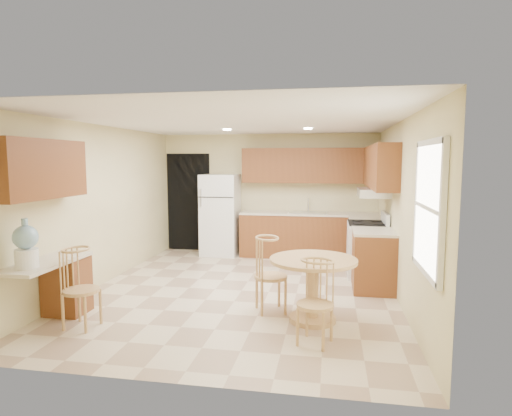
% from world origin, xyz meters
% --- Properties ---
extents(floor, '(5.50, 5.50, 0.00)m').
position_xyz_m(floor, '(0.00, 0.00, 0.00)').
color(floor, beige).
rests_on(floor, ground).
extents(ceiling, '(4.50, 5.50, 0.02)m').
position_xyz_m(ceiling, '(0.00, 0.00, 2.50)').
color(ceiling, white).
rests_on(ceiling, wall_back).
extents(wall_back, '(4.50, 0.02, 2.50)m').
position_xyz_m(wall_back, '(0.00, 2.75, 1.25)').
color(wall_back, beige).
rests_on(wall_back, floor).
extents(wall_front, '(4.50, 0.02, 2.50)m').
position_xyz_m(wall_front, '(0.00, -2.75, 1.25)').
color(wall_front, beige).
rests_on(wall_front, floor).
extents(wall_left, '(0.02, 5.50, 2.50)m').
position_xyz_m(wall_left, '(-2.25, 0.00, 1.25)').
color(wall_left, beige).
rests_on(wall_left, floor).
extents(wall_right, '(0.02, 5.50, 2.50)m').
position_xyz_m(wall_right, '(2.25, 0.00, 1.25)').
color(wall_right, beige).
rests_on(wall_right, floor).
extents(doorway, '(0.90, 0.02, 2.10)m').
position_xyz_m(doorway, '(-1.75, 2.73, 1.05)').
color(doorway, black).
rests_on(doorway, floor).
extents(base_cab_back, '(2.75, 0.60, 0.87)m').
position_xyz_m(base_cab_back, '(0.88, 2.45, 0.43)').
color(base_cab_back, brown).
rests_on(base_cab_back, floor).
extents(counter_back, '(2.75, 0.63, 0.04)m').
position_xyz_m(counter_back, '(0.88, 2.45, 0.89)').
color(counter_back, beige).
rests_on(counter_back, base_cab_back).
extents(base_cab_right_a, '(0.60, 0.59, 0.87)m').
position_xyz_m(base_cab_right_a, '(1.95, 1.85, 0.43)').
color(base_cab_right_a, brown).
rests_on(base_cab_right_a, floor).
extents(counter_right_a, '(0.63, 0.59, 0.04)m').
position_xyz_m(counter_right_a, '(1.95, 1.85, 0.89)').
color(counter_right_a, beige).
rests_on(counter_right_a, base_cab_right_a).
extents(base_cab_right_b, '(0.60, 0.80, 0.87)m').
position_xyz_m(base_cab_right_b, '(1.95, 0.40, 0.43)').
color(base_cab_right_b, brown).
rests_on(base_cab_right_b, floor).
extents(counter_right_b, '(0.63, 0.80, 0.04)m').
position_xyz_m(counter_right_b, '(1.95, 0.40, 0.89)').
color(counter_right_b, beige).
rests_on(counter_right_b, base_cab_right_b).
extents(upper_cab_back, '(2.75, 0.33, 0.70)m').
position_xyz_m(upper_cab_back, '(0.88, 2.58, 1.85)').
color(upper_cab_back, brown).
rests_on(upper_cab_back, wall_back).
extents(upper_cab_right, '(0.33, 2.42, 0.70)m').
position_xyz_m(upper_cab_right, '(2.08, 1.21, 1.85)').
color(upper_cab_right, brown).
rests_on(upper_cab_right, wall_right).
extents(upper_cab_left, '(0.33, 1.40, 0.70)m').
position_xyz_m(upper_cab_left, '(-2.08, -1.60, 1.85)').
color(upper_cab_left, brown).
rests_on(upper_cab_left, wall_left).
extents(sink, '(0.78, 0.44, 0.01)m').
position_xyz_m(sink, '(0.85, 2.45, 0.91)').
color(sink, silver).
rests_on(sink, counter_back).
extents(range_hood, '(0.50, 0.76, 0.14)m').
position_xyz_m(range_hood, '(2.00, 1.18, 1.42)').
color(range_hood, silver).
rests_on(range_hood, upper_cab_right).
extents(desk_pedestal, '(0.48, 0.42, 0.72)m').
position_xyz_m(desk_pedestal, '(-2.00, -1.32, 0.36)').
color(desk_pedestal, brown).
rests_on(desk_pedestal, floor).
extents(desk_top, '(0.50, 1.20, 0.04)m').
position_xyz_m(desk_top, '(-2.00, -1.70, 0.75)').
color(desk_top, beige).
rests_on(desk_top, desk_pedestal).
extents(window, '(0.06, 1.12, 1.30)m').
position_xyz_m(window, '(2.23, -1.85, 1.50)').
color(window, white).
rests_on(window, wall_right).
extents(can_light_a, '(0.14, 0.14, 0.02)m').
position_xyz_m(can_light_a, '(-0.50, 1.20, 2.48)').
color(can_light_a, white).
rests_on(can_light_a, ceiling).
extents(can_light_b, '(0.14, 0.14, 0.02)m').
position_xyz_m(can_light_b, '(0.90, 1.20, 2.48)').
color(can_light_b, white).
rests_on(can_light_b, ceiling).
extents(refrigerator, '(0.74, 0.72, 1.67)m').
position_xyz_m(refrigerator, '(-0.95, 2.40, 0.83)').
color(refrigerator, white).
rests_on(refrigerator, floor).
extents(stove, '(0.65, 0.76, 1.09)m').
position_xyz_m(stove, '(1.92, 1.18, 0.47)').
color(stove, white).
rests_on(stove, floor).
extents(dining_table, '(1.05, 1.05, 0.78)m').
position_xyz_m(dining_table, '(1.11, -1.05, 0.51)').
color(dining_table, tan).
rests_on(dining_table, floor).
extents(chair_table_a, '(0.43, 0.55, 0.97)m').
position_xyz_m(chair_table_a, '(0.56, -0.89, 0.59)').
color(chair_table_a, tan).
rests_on(chair_table_a, floor).
extents(chair_table_b, '(0.40, 0.43, 0.89)m').
position_xyz_m(chair_table_b, '(1.16, -1.79, 0.55)').
color(chair_table_b, tan).
rests_on(chair_table_b, floor).
extents(chair_desk, '(0.41, 0.53, 0.93)m').
position_xyz_m(chair_desk, '(-1.55, -1.80, 0.57)').
color(chair_desk, tan).
rests_on(chair_desk, floor).
extents(water_crock, '(0.27, 0.27, 0.55)m').
position_xyz_m(water_crock, '(-2.00, -2.01, 1.02)').
color(water_crock, white).
rests_on(water_crock, desk_top).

